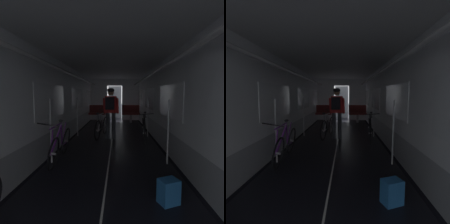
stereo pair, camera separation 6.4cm
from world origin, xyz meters
TOP-DOWN VIEW (x-y plane):
  - train_car_shell at (-0.00, 3.60)m, footprint 3.14×12.34m
  - bench_seat_far_left at (-0.90, 8.07)m, footprint 0.98×0.51m
  - bench_seat_far_right at (0.90, 8.07)m, footprint 0.98×0.51m
  - bicycle_black at (1.07, 4.22)m, footprint 0.44×1.69m
  - bicycle_purple at (-1.11, 2.22)m, footprint 0.44×1.69m
  - person_cyclist_aisle at (-0.05, 4.30)m, footprint 0.55×0.42m
  - bicycle_silver_in_aisle at (-0.38, 4.57)m, footprint 0.46×1.68m
  - backpack_on_floor at (0.90, 0.66)m, footprint 0.32×0.28m

SIDE VIEW (x-z plane):
  - backpack_on_floor at x=0.90m, z-range 0.00..0.34m
  - bicycle_purple at x=-1.11m, z-range -0.10..0.86m
  - bicycle_black at x=1.07m, z-range -0.09..0.86m
  - bicycle_silver_in_aisle at x=-0.38m, z-range -0.09..0.85m
  - bench_seat_far_left at x=-0.90m, z-range 0.09..1.04m
  - bench_seat_far_right at x=0.90m, z-range 0.09..1.04m
  - person_cyclist_aisle at x=-0.05m, z-range 0.21..1.94m
  - train_car_shell at x=0.00m, z-range 0.41..2.98m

